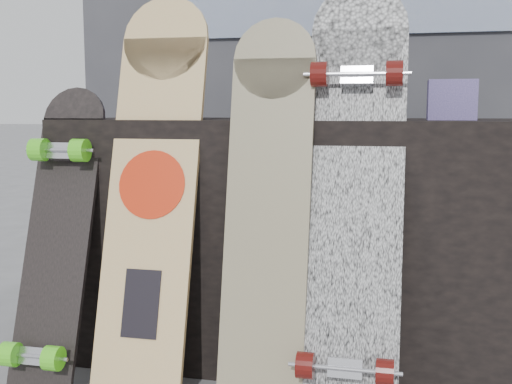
% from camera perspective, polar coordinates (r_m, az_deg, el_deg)
% --- Properties ---
extents(vendor_table, '(1.60, 0.60, 0.80)m').
position_cam_1_polar(vendor_table, '(2.18, 4.72, -4.12)').
color(vendor_table, black).
rests_on(vendor_table, ground).
extents(booth, '(2.40, 0.22, 2.20)m').
position_cam_1_polar(booth, '(2.99, 7.29, 12.50)').
color(booth, '#37373C').
rests_on(booth, ground).
extents(merch_box_purple, '(0.18, 0.12, 0.10)m').
position_cam_1_polar(merch_box_purple, '(2.34, -8.06, 7.74)').
color(merch_box_purple, navy).
rests_on(merch_box_purple, vendor_table).
extents(merch_box_small, '(0.14, 0.14, 0.12)m').
position_cam_1_polar(merch_box_small, '(2.05, 16.97, 7.82)').
color(merch_box_small, navy).
rests_on(merch_box_small, vendor_table).
extents(merch_box_flat, '(0.22, 0.10, 0.06)m').
position_cam_1_polar(merch_box_flat, '(2.21, 6.93, 7.26)').
color(merch_box_flat, '#D1B78C').
rests_on(merch_box_flat, vendor_table).
extents(longboard_geisha, '(0.27, 0.36, 1.18)m').
position_cam_1_polar(longboard_geisha, '(1.94, -9.10, 1.14)').
color(longboard_geisha, beige).
rests_on(longboard_geisha, ground).
extents(longboard_celtic, '(0.24, 0.26, 1.10)m').
position_cam_1_polar(longboard_celtic, '(1.80, 1.09, -0.61)').
color(longboard_celtic, beige).
rests_on(longboard_celtic, ground).
extents(longboard_cascadia, '(0.28, 0.39, 1.20)m').
position_cam_1_polar(longboard_cascadia, '(1.80, 8.67, 0.60)').
color(longboard_cascadia, white).
rests_on(longboard_cascadia, ground).
extents(skateboard_dark, '(0.21, 0.37, 0.90)m').
position_cam_1_polar(skateboard_dark, '(2.04, -17.27, -3.37)').
color(skateboard_dark, black).
rests_on(skateboard_dark, ground).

